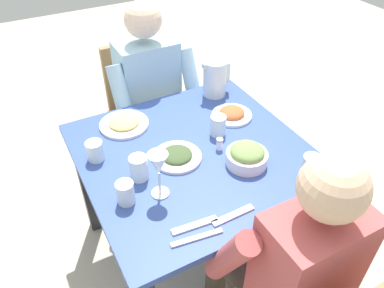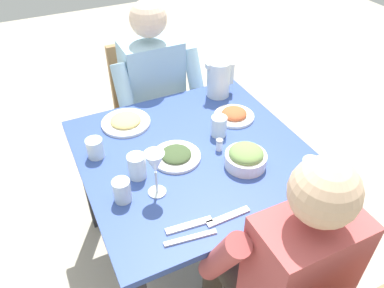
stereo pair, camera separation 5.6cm
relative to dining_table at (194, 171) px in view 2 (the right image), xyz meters
The scene contains 20 objects.
ground_plane 0.60m from the dining_table, ahead, with size 8.00×8.00×0.00m, color #B7AD99.
dining_table is the anchor object (origin of this frame).
chair_far 0.78m from the dining_table, 85.51° to the left, with size 0.40×0.40×0.86m.
diner_near 0.57m from the dining_table, 85.17° to the right, with size 0.48×0.53×1.15m.
diner_far 0.57m from the dining_table, 83.92° to the left, with size 0.48×0.53×1.15m.
water_pitcher 0.53m from the dining_table, 49.41° to the left, with size 0.16×0.12×0.19m.
salad_bowl 0.27m from the dining_table, 46.58° to the right, with size 0.17×0.17×0.09m.
plate_dolmas 0.15m from the dining_table, behind, with size 0.21×0.21×0.04m.
plate_rice_curry 0.35m from the dining_table, 27.98° to the left, with size 0.19×0.19×0.04m.
plate_fries 0.40m from the dining_table, 121.58° to the left, with size 0.23×0.23×0.04m.
water_glass_near_right 0.41m from the dining_table, 159.99° to the right, with size 0.07×0.07×0.09m, color silver.
water_glass_near_left 0.44m from the dining_table, 157.81° to the left, with size 0.07×0.07×0.09m, color silver.
water_glass_by_pitcher 0.23m from the dining_table, 23.10° to the left, with size 0.07×0.07×0.09m, color silver.
water_glass_far_left 0.31m from the dining_table, behind, with size 0.07×0.07×0.10m, color silver.
water_glass_far_right 0.50m from the dining_table, 45.27° to the right, with size 0.07×0.07×0.09m, color silver.
wine_glass 0.37m from the dining_table, 146.53° to the right, with size 0.08×0.08×0.20m.
salt_shaker 0.17m from the dining_table, 16.31° to the right, with size 0.03×0.03×0.05m.
fork_near 0.40m from the dining_table, 97.26° to the right, with size 0.17×0.03×0.01m, color silver.
knife_near 0.47m from the dining_table, 117.51° to the right, with size 0.18×0.02×0.01m, color silver.
fork_far 0.42m from the dining_table, 118.46° to the right, with size 0.17×0.03×0.01m, color silver.
Camera 2 is at (-0.55, -1.12, 1.76)m, focal length 35.44 mm.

